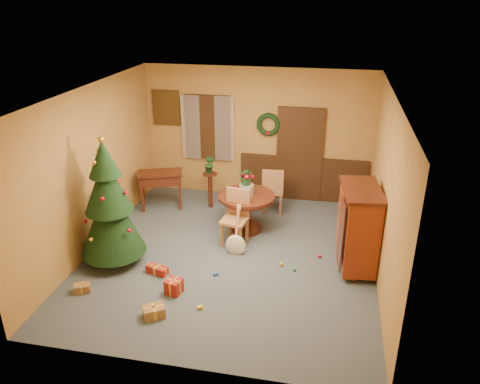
% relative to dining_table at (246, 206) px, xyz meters
% --- Properties ---
extents(room_envelope, '(5.50, 5.50, 5.50)m').
position_rel_dining_table_xyz_m(room_envelope, '(0.11, 1.70, 0.58)').
color(room_envelope, '#36464F').
rests_on(room_envelope, ground).
extents(dining_table, '(1.11, 1.11, 0.76)m').
position_rel_dining_table_xyz_m(dining_table, '(0.00, 0.00, 0.00)').
color(dining_table, black).
rests_on(dining_table, floor).
extents(urn, '(0.28, 0.28, 0.21)m').
position_rel_dining_table_xyz_m(urn, '(-0.00, 0.00, 0.33)').
color(urn, slate).
rests_on(urn, dining_table).
extents(centerpiece_plant, '(0.32, 0.28, 0.35)m').
position_rel_dining_table_xyz_m(centerpiece_plant, '(-0.00, 0.00, 0.61)').
color(centerpiece_plant, '#1E4C23').
rests_on(centerpiece_plant, urn).
extents(chair_near, '(0.52, 0.52, 1.04)m').
position_rel_dining_table_xyz_m(chair_near, '(-0.10, -0.49, 0.03)').
color(chair_near, '#A26C40').
rests_on(chair_near, floor).
extents(chair_far, '(0.47, 0.47, 1.01)m').
position_rel_dining_table_xyz_m(chair_far, '(0.39, 0.90, 0.01)').
color(chair_far, '#A26C40').
rests_on(chair_far, floor).
extents(guitar, '(0.52, 0.64, 0.83)m').
position_rel_dining_table_xyz_m(guitar, '(-0.02, -0.93, -0.11)').
color(guitar, '#F3E9CA').
rests_on(guitar, floor).
extents(plant_stand, '(0.30, 0.30, 0.78)m').
position_rel_dining_table_xyz_m(plant_stand, '(-0.96, 0.90, -0.04)').
color(plant_stand, black).
rests_on(plant_stand, floor).
extents(stand_plant, '(0.28, 0.25, 0.41)m').
position_rel_dining_table_xyz_m(stand_plant, '(-0.96, 0.90, 0.45)').
color(stand_plant, '#19471E').
rests_on(stand_plant, plant_stand).
extents(christmas_tree, '(1.10, 1.10, 2.27)m').
position_rel_dining_table_xyz_m(christmas_tree, '(-2.03, -1.57, 0.54)').
color(christmas_tree, '#382111').
rests_on(christmas_tree, floor).
extents(writing_desk, '(1.03, 0.75, 0.83)m').
position_rel_dining_table_xyz_m(writing_desk, '(-1.99, 0.66, 0.09)').
color(writing_desk, black).
rests_on(writing_desk, floor).
extents(sideboard, '(0.74, 1.20, 1.46)m').
position_rel_dining_table_xyz_m(sideboard, '(2.06, -0.94, 0.25)').
color(sideboard, '#63210B').
rests_on(sideboard, floor).
extents(gift_a, '(0.37, 0.35, 0.16)m').
position_rel_dining_table_xyz_m(gift_a, '(-0.82, -2.87, -0.45)').
color(gift_a, brown).
rests_on(gift_a, floor).
extents(gift_b, '(0.28, 0.28, 0.23)m').
position_rel_dining_table_xyz_m(gift_b, '(-0.72, -2.26, -0.42)').
color(gift_b, maroon).
rests_on(gift_b, floor).
extents(gift_c, '(0.29, 0.25, 0.13)m').
position_rel_dining_table_xyz_m(gift_c, '(-2.14, -2.53, -0.47)').
color(gift_c, brown).
rests_on(gift_c, floor).
extents(gift_d, '(0.40, 0.26, 0.13)m').
position_rel_dining_table_xyz_m(gift_d, '(-1.18, -1.80, -0.47)').
color(gift_d, maroon).
rests_on(gift_d, floor).
extents(toy_a, '(0.09, 0.09, 0.05)m').
position_rel_dining_table_xyz_m(toy_a, '(-0.20, -1.67, -0.51)').
color(toy_a, '#235B9A').
rests_on(toy_a, floor).
extents(toy_b, '(0.06, 0.06, 0.06)m').
position_rel_dining_table_xyz_m(toy_b, '(1.07, -1.29, -0.50)').
color(toy_b, green).
rests_on(toy_b, floor).
extents(toy_c, '(0.07, 0.09, 0.05)m').
position_rel_dining_table_xyz_m(toy_c, '(0.83, -1.16, -0.51)').
color(toy_c, gold).
rests_on(toy_c, floor).
extents(toy_d, '(0.06, 0.06, 0.06)m').
position_rel_dining_table_xyz_m(toy_d, '(1.46, -0.76, -0.50)').
color(toy_d, red).
rests_on(toy_d, floor).
extents(toy_e, '(0.09, 0.09, 0.05)m').
position_rel_dining_table_xyz_m(toy_e, '(-0.21, -2.58, -0.51)').
color(toy_e, gold).
rests_on(toy_e, floor).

